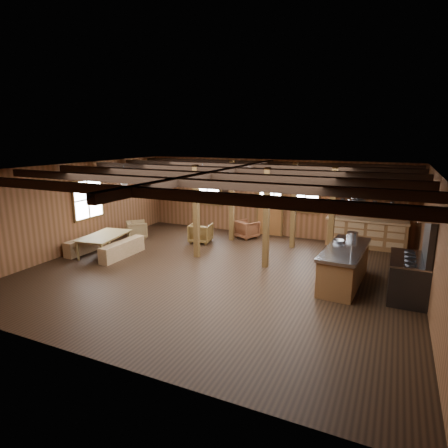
{
  "coord_description": "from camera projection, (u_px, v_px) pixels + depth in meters",
  "views": [
    {
      "loc": [
        4.14,
        -8.61,
        3.6
      ],
      "look_at": [
        -0.09,
        0.58,
        1.23
      ],
      "focal_mm": 30.0,
      "sensor_mm": 36.0,
      "label": 1
    }
  ],
  "objects": [
    {
      "name": "bench_wall",
      "position": [
        88.0,
        244.0,
        11.99
      ],
      "size": [
        0.32,
        1.72,
        0.47
      ],
      "primitive_type": "cube",
      "color": "olive",
      "rests_on": "floor"
    },
    {
      "name": "armchair_c",
      "position": [
        137.0,
        230.0,
        13.51
      ],
      "size": [
        0.96,
        0.96,
        0.63
      ],
      "primitive_type": "imported",
      "rotation": [
        0.0,
        0.0,
        2.35
      ],
      "color": "olive",
      "rests_on": "floor"
    },
    {
      "name": "window_back_right",
      "position": [
        306.0,
        195.0,
        13.17
      ],
      "size": [
        1.02,
        0.06,
        1.32
      ],
      "color": "white",
      "rests_on": "wall_back"
    },
    {
      "name": "armchair_b",
      "position": [
        247.0,
        229.0,
        13.54
      ],
      "size": [
        0.92,
        0.93,
        0.64
      ],
      "primitive_type": "imported",
      "rotation": [
        0.0,
        0.0,
        2.71
      ],
      "color": "brown",
      "rests_on": "floor"
    },
    {
      "name": "counter_pot",
      "position": [
        352.0,
        235.0,
        9.97
      ],
      "size": [
        0.29,
        0.29,
        0.18
      ],
      "primitive_type": "cylinder",
      "color": "#AFB1B6",
      "rests_on": "kitchen_island"
    },
    {
      "name": "step_stool",
      "position": [
        342.0,
        262.0,
        10.34
      ],
      "size": [
        0.54,
        0.45,
        0.41
      ],
      "primitive_type": "cube",
      "rotation": [
        0.0,
        0.0,
        -0.28
      ],
      "color": "olive",
      "rests_on": "floor"
    },
    {
      "name": "armchair_a",
      "position": [
        201.0,
        233.0,
        12.96
      ],
      "size": [
        0.82,
        0.84,
        0.67
      ],
      "primitive_type": "imported",
      "rotation": [
        0.0,
        0.0,
        3.3
      ],
      "color": "brown",
      "rests_on": "floor"
    },
    {
      "name": "pot_rack",
      "position": [
        360.0,
        197.0,
        8.45
      ],
      "size": [
        0.36,
        3.0,
        0.46
      ],
      "color": "#313234",
      "rests_on": "ceiling"
    },
    {
      "name": "bowl",
      "position": [
        339.0,
        241.0,
        9.62
      ],
      "size": [
        0.31,
        0.31,
        0.07
      ],
      "primitive_type": "imported",
      "rotation": [
        0.0,
        0.0,
        0.11
      ],
      "color": "silver",
      "rests_on": "kitchen_island"
    },
    {
      "name": "kitchen_island",
      "position": [
        344.0,
        266.0,
        9.28
      ],
      "size": [
        1.04,
        2.55,
        1.2
      ],
      "rotation": [
        0.0,
        0.0,
        -0.06
      ],
      "color": "brown",
      "rests_on": "floor"
    },
    {
      "name": "back_counter",
      "position": [
        366.0,
        230.0,
        12.32
      ],
      "size": [
        2.55,
        0.6,
        2.45
      ],
      "color": "brown",
      "rests_on": "floor"
    },
    {
      "name": "window_left",
      "position": [
        88.0,
        199.0,
        12.22
      ],
      "size": [
        0.14,
        1.24,
        1.32
      ],
      "color": "white",
      "rests_on": "wall_back"
    },
    {
      "name": "commercial_range",
      "position": [
        411.0,
        271.0,
        8.45
      ],
      "size": [
        0.82,
        1.6,
        1.98
      ],
      "color": "#313234",
      "rests_on": "floor"
    },
    {
      "name": "notice_boards",
      "position": [
        233.0,
        189.0,
        14.3
      ],
      "size": [
        1.08,
        0.03,
        0.9
      ],
      "color": "beige",
      "rests_on": "wall_back"
    },
    {
      "name": "pendant_lamps",
      "position": [
        166.0,
        182.0,
        11.41
      ],
      "size": [
        1.86,
        2.36,
        0.66
      ],
      "color": "#313234",
      "rests_on": "ceiling"
    },
    {
      "name": "back_door",
      "position": [
        270.0,
        212.0,
        13.86
      ],
      "size": [
        1.02,
        0.08,
        2.15
      ],
      "color": "brown",
      "rests_on": "floor"
    },
    {
      "name": "dining_table",
      "position": [
        106.0,
        245.0,
        11.67
      ],
      "size": [
        1.25,
        1.89,
        0.62
      ],
      "primitive_type": "imported",
      "rotation": [
        0.0,
        0.0,
        1.73
      ],
      "color": "olive",
      "rests_on": "floor"
    },
    {
      "name": "room",
      "position": [
        218.0,
        223.0,
        9.8
      ],
      "size": [
        10.04,
        9.04,
        2.84
      ],
      "color": "black",
      "rests_on": "ground"
    },
    {
      "name": "timber_posts",
      "position": [
        263.0,
        210.0,
        11.43
      ],
      "size": [
        3.95,
        2.35,
        2.8
      ],
      "color": "#482F14",
      "rests_on": "floor"
    },
    {
      "name": "ceiling_joists",
      "position": [
        221.0,
        173.0,
        9.67
      ],
      "size": [
        9.8,
        8.82,
        0.18
      ],
      "color": "black",
      "rests_on": "ceiling"
    },
    {
      "name": "bench_aisle",
      "position": [
        123.0,
        249.0,
        11.42
      ],
      "size": [
        0.33,
        1.76,
        0.48
      ],
      "primitive_type": "cube",
      "color": "olive",
      "rests_on": "floor"
    },
    {
      "name": "window_back_left",
      "position": [
        207.0,
        188.0,
        14.76
      ],
      "size": [
        1.32,
        0.06,
        1.32
      ],
      "color": "white",
      "rests_on": "wall_back"
    }
  ]
}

